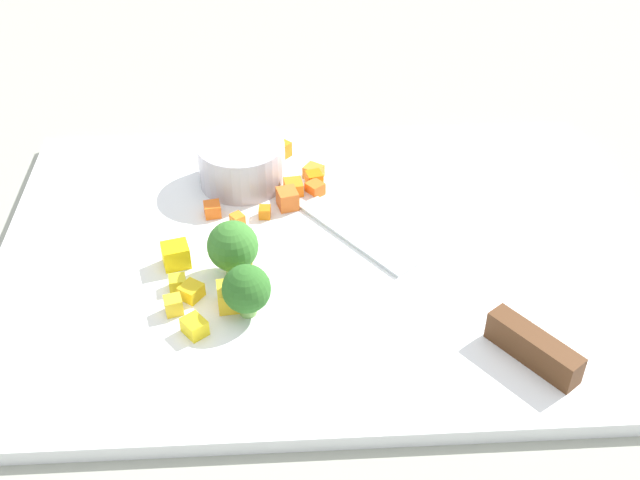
# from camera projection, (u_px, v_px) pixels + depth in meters

# --- Properties ---
(ground_plane) EXTENTS (4.00, 4.00, 0.00)m
(ground_plane) POSITION_uv_depth(u_px,v_px,m) (320.00, 261.00, 0.63)
(ground_plane) COLOR gray
(cutting_board) EXTENTS (0.51, 0.36, 0.01)m
(cutting_board) POSITION_uv_depth(u_px,v_px,m) (320.00, 256.00, 0.63)
(cutting_board) COLOR white
(cutting_board) RESTS_ON ground_plane
(prep_bowl) EXTENTS (0.08, 0.08, 0.04)m
(prep_bowl) POSITION_uv_depth(u_px,v_px,m) (242.00, 163.00, 0.69)
(prep_bowl) COLOR #B7B2BD
(prep_bowl) RESTS_ON cutting_board
(chef_knife) EXTENTS (0.21, 0.26, 0.02)m
(chef_knife) POSITION_uv_depth(u_px,v_px,m) (466.00, 305.00, 0.57)
(chef_knife) COLOR silver
(chef_knife) RESTS_ON cutting_board
(carrot_dice_0) EXTENTS (0.02, 0.02, 0.01)m
(carrot_dice_0) POSITION_uv_depth(u_px,v_px,m) (281.00, 150.00, 0.73)
(carrot_dice_0) COLOR orange
(carrot_dice_0) RESTS_ON cutting_board
(carrot_dice_1) EXTENTS (0.02, 0.02, 0.01)m
(carrot_dice_1) POSITION_uv_depth(u_px,v_px,m) (311.00, 189.00, 0.68)
(carrot_dice_1) COLOR orange
(carrot_dice_1) RESTS_ON cutting_board
(carrot_dice_2) EXTENTS (0.02, 0.02, 0.01)m
(carrot_dice_2) POSITION_uv_depth(u_px,v_px,m) (212.00, 209.00, 0.66)
(carrot_dice_2) COLOR orange
(carrot_dice_2) RESTS_ON cutting_board
(carrot_dice_3) EXTENTS (0.02, 0.02, 0.01)m
(carrot_dice_3) POSITION_uv_depth(u_px,v_px,m) (315.00, 179.00, 0.69)
(carrot_dice_3) COLOR orange
(carrot_dice_3) RESTS_ON cutting_board
(carrot_dice_4) EXTENTS (0.01, 0.01, 0.01)m
(carrot_dice_4) POSITION_uv_depth(u_px,v_px,m) (265.00, 212.00, 0.66)
(carrot_dice_4) COLOR orange
(carrot_dice_4) RESTS_ON cutting_board
(carrot_dice_5) EXTENTS (0.02, 0.02, 0.01)m
(carrot_dice_5) POSITION_uv_depth(u_px,v_px,m) (293.00, 188.00, 0.68)
(carrot_dice_5) COLOR orange
(carrot_dice_5) RESTS_ON cutting_board
(carrot_dice_6) EXTENTS (0.02, 0.02, 0.02)m
(carrot_dice_6) POSITION_uv_depth(u_px,v_px,m) (287.00, 199.00, 0.67)
(carrot_dice_6) COLOR orange
(carrot_dice_6) RESTS_ON cutting_board
(carrot_dice_7) EXTENTS (0.01, 0.01, 0.01)m
(carrot_dice_7) POSITION_uv_depth(u_px,v_px,m) (238.00, 219.00, 0.65)
(carrot_dice_7) COLOR orange
(carrot_dice_7) RESTS_ON cutting_board
(carrot_dice_8) EXTENTS (0.02, 0.02, 0.01)m
(carrot_dice_8) POSITION_uv_depth(u_px,v_px,m) (308.00, 172.00, 0.70)
(carrot_dice_8) COLOR orange
(carrot_dice_8) RESTS_ON cutting_board
(pepper_dice_0) EXTENTS (0.02, 0.02, 0.01)m
(pepper_dice_0) POSITION_uv_depth(u_px,v_px,m) (191.00, 291.00, 0.58)
(pepper_dice_0) COLOR yellow
(pepper_dice_0) RESTS_ON cutting_board
(pepper_dice_1) EXTENTS (0.02, 0.02, 0.02)m
(pepper_dice_1) POSITION_uv_depth(u_px,v_px,m) (231.00, 296.00, 0.57)
(pepper_dice_1) COLOR yellow
(pepper_dice_1) RESTS_ON cutting_board
(pepper_dice_2) EXTENTS (0.02, 0.02, 0.01)m
(pepper_dice_2) POSITION_uv_depth(u_px,v_px,m) (195.00, 327.00, 0.55)
(pepper_dice_2) COLOR yellow
(pepper_dice_2) RESTS_ON cutting_board
(pepper_dice_3) EXTENTS (0.02, 0.02, 0.02)m
(pepper_dice_3) POSITION_uv_depth(u_px,v_px,m) (176.00, 255.00, 0.61)
(pepper_dice_3) COLOR yellow
(pepper_dice_3) RESTS_ON cutting_board
(pepper_dice_4) EXTENTS (0.01, 0.01, 0.01)m
(pepper_dice_4) POSITION_uv_depth(u_px,v_px,m) (243.00, 263.00, 0.61)
(pepper_dice_4) COLOR yellow
(pepper_dice_4) RESTS_ON cutting_board
(pepper_dice_5) EXTENTS (0.01, 0.01, 0.01)m
(pepper_dice_5) POSITION_uv_depth(u_px,v_px,m) (173.00, 305.00, 0.57)
(pepper_dice_5) COLOR yellow
(pepper_dice_5) RESTS_ON cutting_board
(pepper_dice_6) EXTENTS (0.01, 0.01, 0.01)m
(pepper_dice_6) POSITION_uv_depth(u_px,v_px,m) (178.00, 283.00, 0.59)
(pepper_dice_6) COLOR yellow
(pepper_dice_6) RESTS_ON cutting_board
(broccoli_floret_0) EXTENTS (0.04, 0.04, 0.04)m
(broccoli_floret_0) POSITION_uv_depth(u_px,v_px,m) (247.00, 290.00, 0.56)
(broccoli_floret_0) COLOR #87BF60
(broccoli_floret_0) RESTS_ON cutting_board
(broccoli_floret_1) EXTENTS (0.04, 0.04, 0.05)m
(broccoli_floret_1) POSITION_uv_depth(u_px,v_px,m) (233.00, 247.00, 0.59)
(broccoli_floret_1) COLOR #8FBD5B
(broccoli_floret_1) RESTS_ON cutting_board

